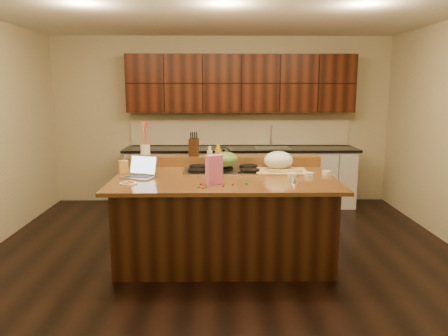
{
  "coord_description": "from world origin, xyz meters",
  "views": [
    {
      "loc": [
        -0.07,
        -4.73,
        1.87
      ],
      "look_at": [
        0.0,
        0.05,
        1.0
      ],
      "focal_mm": 35.0,
      "sensor_mm": 36.0,
      "label": 1
    }
  ],
  "objects": [
    {
      "name": "vinegar_bottle",
      "position": [
        -0.16,
        0.25,
        1.04
      ],
      "size": [
        0.07,
        0.07,
        0.25
      ],
      "primitive_type": "cylinder",
      "rotation": [
        0.0,
        0.0,
        0.08
      ],
      "color": "silver",
      "rests_on": "island"
    },
    {
      "name": "gumdrop_9",
      "position": [
        -0.18,
        -0.61,
        0.93
      ],
      "size": [
        0.02,
        0.02,
        0.02
      ],
      "primitive_type": "ellipsoid",
      "color": "#198C26",
      "rests_on": "island"
    },
    {
      "name": "package_box",
      "position": [
        -1.15,
        0.2,
        0.99
      ],
      "size": [
        0.12,
        0.11,
        0.14
      ],
      "primitive_type": "cube",
      "rotation": [
        0.0,
        0.0,
        0.43
      ],
      "color": "gold",
      "rests_on": "island"
    },
    {
      "name": "room",
      "position": [
        0.0,
        0.0,
        1.35
      ],
      "size": [
        5.52,
        5.02,
        2.72
      ],
      "color": "black",
      "rests_on": "ground"
    },
    {
      "name": "gumdrop_3",
      "position": [
        0.23,
        -0.45,
        0.93
      ],
      "size": [
        0.02,
        0.02,
        0.02
      ],
      "primitive_type": "ellipsoid",
      "color": "#198C26",
      "rests_on": "island"
    },
    {
      "name": "back_ledge",
      "position": [
        0.0,
        0.7,
        0.98
      ],
      "size": [
        2.4,
        0.3,
        0.12
      ],
      "primitive_type": "cube",
      "color": "black",
      "rests_on": "island"
    },
    {
      "name": "laptop",
      "position": [
        -0.91,
        -0.05,
        0.98
      ],
      "size": [
        0.41,
        0.37,
        0.23
      ],
      "rotation": [
        0.0,
        0.0,
        -0.36
      ],
      "color": "#B7B7BC",
      "rests_on": "island"
    },
    {
      "name": "knife_block",
      "position": [
        -0.37,
        0.7,
        1.15
      ],
      "size": [
        0.12,
        0.19,
        0.22
      ],
      "primitive_type": "cube",
      "rotation": [
        0.0,
        0.0,
        -0.09
      ],
      "color": "black",
      "rests_on": "back_ledge"
    },
    {
      "name": "gumdrop_2",
      "position": [
        -0.01,
        -0.5,
        0.93
      ],
      "size": [
        0.02,
        0.02,
        0.02
      ],
      "primitive_type": "ellipsoid",
      "color": "red",
      "rests_on": "island"
    },
    {
      "name": "wooden_tray",
      "position": [
        0.64,
        0.24,
        1.03
      ],
      "size": [
        0.59,
        0.47,
        0.24
      ],
      "rotation": [
        0.0,
        0.0,
        -0.02
      ],
      "color": "tan",
      "rests_on": "island"
    },
    {
      "name": "candy_plate",
      "position": [
        -0.98,
        -0.39,
        0.93
      ],
      "size": [
        0.22,
        0.22,
        0.01
      ],
      "primitive_type": "cylinder",
      "rotation": [
        0.0,
        0.0,
        -0.28
      ],
      "color": "white",
      "rests_on": "island"
    },
    {
      "name": "gumdrop_1",
      "position": [
        -0.26,
        -0.6,
        0.93
      ],
      "size": [
        0.02,
        0.02,
        0.02
      ],
      "primitive_type": "ellipsoid",
      "color": "#198C26",
      "rests_on": "island"
    },
    {
      "name": "gumdrop_8",
      "position": [
        -0.24,
        -0.45,
        0.93
      ],
      "size": [
        0.02,
        0.02,
        0.02
      ],
      "primitive_type": "ellipsoid",
      "color": "red",
      "rests_on": "island"
    },
    {
      "name": "green_bowl",
      "position": [
        0.0,
        0.3,
        1.06
      ],
      "size": [
        0.45,
        0.45,
        0.19
      ],
      "primitive_type": "ellipsoid",
      "rotation": [
        0.0,
        0.0,
        0.42
      ],
      "color": "#4D6E2C",
      "rests_on": "cooktop"
    },
    {
      "name": "ramekin_c",
      "position": [
        1.15,
        0.05,
        0.94
      ],
      "size": [
        0.1,
        0.1,
        0.04
      ],
      "primitive_type": "cylinder",
      "rotation": [
        0.0,
        0.0,
        0.01
      ],
      "color": "white",
      "rests_on": "island"
    },
    {
      "name": "island",
      "position": [
        0.0,
        0.0,
        0.46
      ],
      "size": [
        2.4,
        1.6,
        0.92
      ],
      "color": "black",
      "rests_on": "ground"
    },
    {
      "name": "gumdrop_4",
      "position": [
        -0.02,
        -0.56,
        0.93
      ],
      "size": [
        0.02,
        0.02,
        0.02
      ],
      "primitive_type": "ellipsoid",
      "color": "red",
      "rests_on": "island"
    },
    {
      "name": "ramekin_b",
      "position": [
        0.74,
        -0.07,
        0.94
      ],
      "size": [
        0.13,
        0.13,
        0.04
      ],
      "primitive_type": "cylinder",
      "rotation": [
        0.0,
        0.0,
        0.36
      ],
      "color": "white",
      "rests_on": "island"
    },
    {
      "name": "gumdrop_6",
      "position": [
        -0.21,
        -0.62,
        0.93
      ],
      "size": [
        0.02,
        0.02,
        0.02
      ],
      "primitive_type": "ellipsoid",
      "color": "red",
      "rests_on": "island"
    },
    {
      "name": "pink_bag",
      "position": [
        -0.11,
        -0.41,
        1.07
      ],
      "size": [
        0.18,
        0.15,
        0.3
      ],
      "primitive_type": "cube",
      "rotation": [
        0.0,
        0.0,
        0.47
      ],
      "color": "pink",
      "rests_on": "island"
    },
    {
      "name": "cooktop",
      "position": [
        0.0,
        0.3,
        0.94
      ],
      "size": [
        0.92,
        0.52,
        0.05
      ],
      "color": "gray",
      "rests_on": "island"
    },
    {
      "name": "gumdrop_7",
      "position": [
        0.23,
        -0.39,
        0.93
      ],
      "size": [
        0.02,
        0.02,
        0.02
      ],
      "primitive_type": "ellipsoid",
      "color": "#198C26",
      "rests_on": "island"
    },
    {
      "name": "gumdrop_5",
      "position": [
        0.21,
        -0.42,
        0.93
      ],
      "size": [
        0.02,
        0.02,
        0.02
      ],
      "primitive_type": "ellipsoid",
      "color": "#198C26",
      "rests_on": "island"
    },
    {
      "name": "oil_bottle",
      "position": [
        -0.07,
        0.24,
        1.06
      ],
      "size": [
        0.08,
        0.08,
        0.27
      ],
      "primitive_type": "cylinder",
      "rotation": [
        0.0,
        0.0,
        0.11
      ],
      "color": "orange",
      "rests_on": "island"
    },
    {
      "name": "utensil_crock",
      "position": [
        -0.98,
        0.7,
        1.11
      ],
      "size": [
        0.15,
        0.15,
        0.14
      ],
      "primitive_type": "cylinder",
      "rotation": [
        0.0,
        0.0,
        0.3
      ],
      "color": "white",
      "rests_on": "back_ledge"
    },
    {
      "name": "strainer_bowl",
      "position": [
        0.7,
        0.41,
        0.97
      ],
      "size": [
        0.26,
        0.26,
        0.09
      ],
      "primitive_type": "cylinder",
      "rotation": [
        0.0,
        0.0,
        0.1
      ],
      "color": "#996B3F",
      "rests_on": "island"
    },
    {
      "name": "gumdrop_0",
      "position": [
        0.08,
        -0.48,
        0.93
      ],
      "size": [
        0.02,
        0.02,
        0.02
      ],
      "primitive_type": "ellipsoid",
      "color": "red",
      "rests_on": "island"
    },
    {
      "name": "kettle",
      "position": [
        0.0,
        0.3,
        1.05
      ],
      "size": [
        0.2,
        0.2,
        0.18
      ],
      "primitive_type": "ellipsoid",
      "rotation": [
        0.0,
        0.0,
        0.04
      ],
      "color": "black",
      "rests_on": "cooktop"
    },
    {
      "name": "back_counter",
      "position": [
        0.3,
        2.23,
        0.98
      ],
      "size": [
        3.7,
        0.66,
        2.4
      ],
      "color": "silver",
      "rests_on": "ground"
    },
    {
      "name": "kitchen_timer",
      "position": [
        0.71,
        -0.38,
        0.96
      ],
      "size": [
        0.09,
        0.09,
        0.07
      ],
      "primitive_type": "cone",
      "rotation": [
        0.0,
        0.0,
        -0.18
      ],
      "color": "silver",
      "rests_on": "island"
    },
    {
      "name": "ramekin_a",
      "position": [
        0.93,
        -0.05,
        0.94
      ],
      "size": [
        0.13,
        0.13,
        0.04
      ],
      "primitive_type": "cylinder",
      "rotation": [
        0.0,
        0.0,
        -0.31
      ],
      "color": "white",
      "rests_on": "island"
    }
  ]
}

